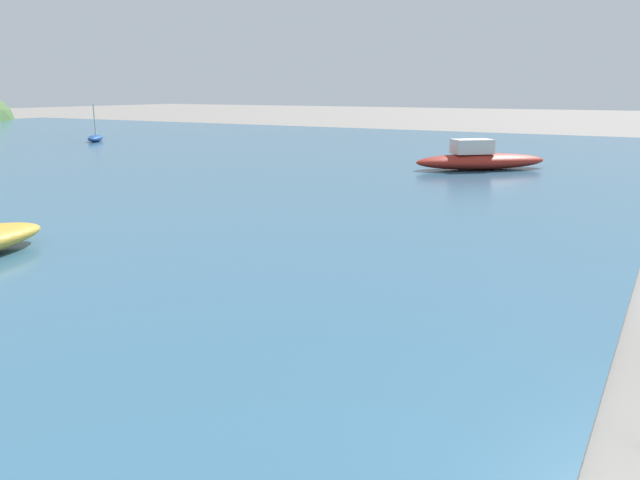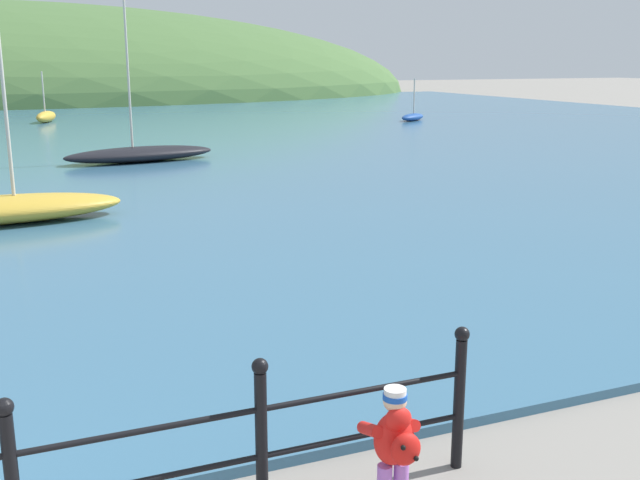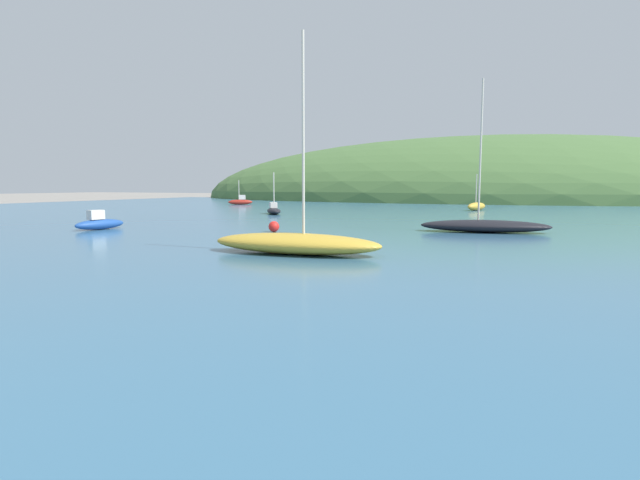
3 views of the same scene
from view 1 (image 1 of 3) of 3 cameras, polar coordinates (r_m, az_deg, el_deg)
The scene contains 2 objects.
boat_green_fishing at distance 24.48m, azimuth 14.39°, elevation 7.14°, with size 4.60×4.89×1.13m.
boat_blue_hull at distance 39.01m, azimuth -19.84°, elevation 8.78°, with size 2.21×1.93×2.15m.
Camera 1 is at (-4.29, 1.58, 3.04)m, focal length 35.00 mm.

